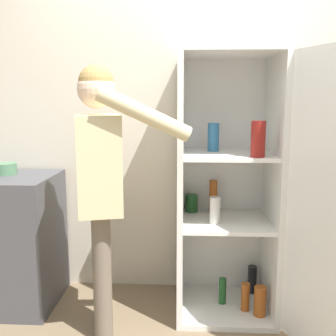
# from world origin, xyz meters

# --- Properties ---
(wall_back) EXTENTS (7.00, 0.06, 2.55)m
(wall_back) POSITION_xyz_m (0.00, 0.98, 1.27)
(wall_back) COLOR beige
(wall_back) RESTS_ON ground_plane
(refrigerator) EXTENTS (0.96, 1.17, 1.73)m
(refrigerator) POSITION_xyz_m (0.27, 0.55, 0.85)
(refrigerator) COLOR white
(refrigerator) RESTS_ON ground_plane
(person) EXTENTS (0.72, 0.56, 1.62)m
(person) POSITION_xyz_m (-0.61, 0.31, 1.02)
(person) COLOR #726656
(person) RESTS_ON ground_plane
(counter) EXTENTS (0.78, 0.58, 0.91)m
(counter) POSITION_xyz_m (-1.40, 0.64, 0.46)
(counter) COLOR #4C4C51
(counter) RESTS_ON ground_plane
(bowl) EXTENTS (0.16, 0.16, 0.08)m
(bowl) POSITION_xyz_m (-1.36, 0.71, 0.95)
(bowl) COLOR #517F5B
(bowl) RESTS_ON counter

